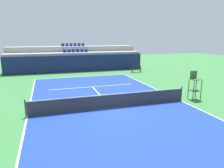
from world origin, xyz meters
TOP-DOWN VIEW (x-y plane):
  - ground_plane at (0.00, 0.00)m, footprint 80.00×80.00m
  - court_surface at (0.00, 0.00)m, footprint 11.00×24.00m
  - baseline_far at (0.00, 11.95)m, footprint 11.00×0.10m
  - sideline_left at (-5.45, 0.00)m, footprint 0.10×24.00m
  - sideline_right at (5.45, 0.00)m, footprint 0.10×24.00m
  - service_line_far at (0.00, 6.40)m, footprint 8.26×0.10m
  - centre_service_line at (0.00, 3.20)m, footprint 0.10×6.40m
  - back_wall at (0.00, 15.83)m, footprint 18.91×0.30m
  - stands_tier_lower at (0.00, 17.18)m, footprint 18.91×2.40m
  - stands_tier_upper at (0.00, 19.58)m, footprint 18.91×2.40m
  - seating_row_lower at (0.00, 17.28)m, footprint 3.50×0.44m
  - seating_row_upper at (0.00, 19.68)m, footprint 3.50×0.44m
  - tennis_net at (0.00, 0.00)m, footprint 11.08×0.08m
  - umpire_chair at (6.70, 0.06)m, footprint 0.76×0.66m
  - player_bench at (7.62, 13.05)m, footprint 1.50×0.40m

SIDE VIEW (x-z plane):
  - ground_plane at x=0.00m, z-range 0.00..0.00m
  - court_surface at x=0.00m, z-range 0.00..0.01m
  - baseline_far at x=0.00m, z-range 0.01..0.01m
  - sideline_left at x=-5.45m, z-range 0.01..0.01m
  - sideline_right at x=5.45m, z-range 0.01..0.01m
  - service_line_far at x=0.00m, z-range 0.01..0.01m
  - centre_service_line at x=0.00m, z-range 0.01..0.01m
  - player_bench at x=7.62m, z-range 0.08..0.93m
  - tennis_net at x=0.00m, z-range -0.03..1.04m
  - back_wall at x=0.00m, z-range 0.00..2.29m
  - umpire_chair at x=6.70m, z-range 0.09..2.29m
  - stands_tier_lower at x=0.00m, z-range 0.00..2.60m
  - stands_tier_upper at x=0.00m, z-range 0.00..3.37m
  - seating_row_lower at x=0.00m, z-range 2.51..2.95m
  - seating_row_upper at x=0.00m, z-range 3.27..3.71m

